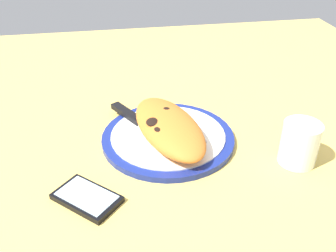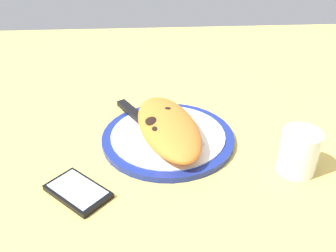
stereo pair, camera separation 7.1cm
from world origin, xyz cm
name	(u,v)px [view 2 (the right image)]	position (x,y,z in cm)	size (l,w,h in cm)	color
ground_plane	(168,146)	(0.00, 0.00, -1.50)	(150.00, 150.00, 3.00)	#DBB756
plate	(168,137)	(0.00, 0.00, 0.75)	(27.47, 27.47, 1.58)	navy
calzone	(166,127)	(-0.99, 0.40, 4.00)	(26.58, 16.39, 4.80)	orange
fork	(187,122)	(4.31, -4.45, 1.78)	(15.15, 5.27, 0.40)	silver
knife	(138,117)	(6.45, 6.23, 2.07)	(20.66, 13.17, 1.20)	silver
smartphone	(78,191)	(-15.24, 16.56, 0.56)	(12.38, 12.60, 1.16)	black
water_glass	(298,154)	(-11.20, -23.17, 3.65)	(7.08, 7.08, 8.39)	silver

